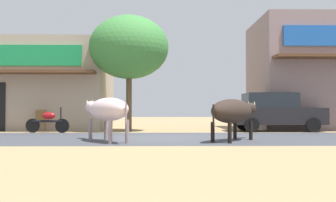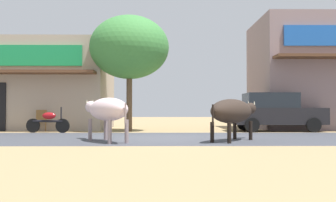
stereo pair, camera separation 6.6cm
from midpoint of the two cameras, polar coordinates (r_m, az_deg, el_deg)
ground at (r=12.85m, az=-0.65°, el=-5.38°), size 80.00×80.00×0.00m
asphalt_road at (r=12.85m, az=-0.65°, el=-5.37°), size 72.00×5.89×0.00m
storefront_left_cafe at (r=20.47m, az=-19.57°, el=2.08°), size 7.85×5.65×4.19m
storefront_right_club at (r=20.90m, az=20.98°, el=3.59°), size 6.04×5.65×5.33m
roadside_tree at (r=17.23m, az=-5.52°, el=7.72°), size 3.43×3.43×5.00m
parked_hatchback_car at (r=17.51m, az=15.35°, el=-1.51°), size 3.89×1.90×1.64m
parked_motorcycle at (r=16.50m, az=-16.85°, el=-2.84°), size 1.81×0.33×1.03m
cow_near_brown at (r=11.41m, az=-8.73°, el=-1.27°), size 1.85×2.63×1.26m
cow_far_dark at (r=11.64m, az=9.57°, el=-1.51°), size 2.04×2.58×1.23m
cafe_chair_by_doorway at (r=17.51m, az=-17.85°, el=-2.56°), size 0.58×0.58×0.92m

